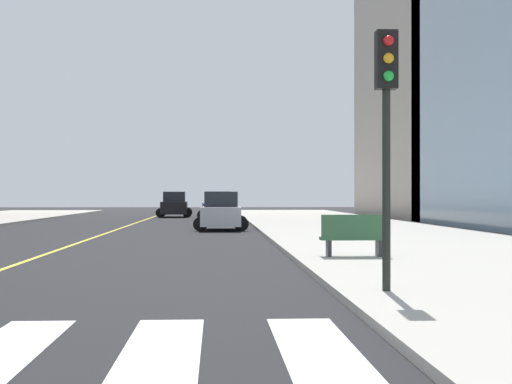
# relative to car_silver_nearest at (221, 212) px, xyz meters

# --- Properties ---
(sidewalk_kerb_east) EXTENTS (10.00, 120.00, 0.15)m
(sidewalk_kerb_east) POSITION_rel_car_silver_nearest_xyz_m (6.80, -14.30, -0.84)
(sidewalk_kerb_east) COLOR #B2ADA3
(sidewalk_kerb_east) RESTS_ON ground
(lane_divider_paint) EXTENTS (0.16, 80.00, 0.01)m
(lane_divider_paint) POSITION_rel_car_silver_nearest_xyz_m (-5.40, 5.70, -0.91)
(lane_divider_paint) COLOR yellow
(lane_divider_paint) RESTS_ON ground
(parking_garage_concrete) EXTENTS (18.00, 24.00, 31.82)m
(parking_garage_concrete) POSITION_rel_car_silver_nearest_xyz_m (22.11, 22.39, 14.99)
(parking_garage_concrete) COLOR #B2ADA3
(parking_garage_concrete) RESTS_ON ground
(car_silver_nearest) EXTENTS (2.80, 4.43, 1.96)m
(car_silver_nearest) POSITION_rel_car_silver_nearest_xyz_m (0.00, 0.00, 0.00)
(car_silver_nearest) COLOR #B7B7BC
(car_silver_nearest) RESTS_ON ground
(car_blue_second) EXTENTS (2.96, 4.64, 2.04)m
(car_blue_second) POSITION_rel_car_silver_nearest_xyz_m (-0.14, 13.54, 0.03)
(car_blue_second) COLOR #2D479E
(car_blue_second) RESTS_ON ground
(car_black_third) EXTENTS (2.96, 4.68, 2.07)m
(car_black_third) POSITION_rel_car_silver_nearest_xyz_m (-3.66, 23.65, 0.05)
(car_black_third) COLOR black
(car_black_third) RESTS_ON ground
(traffic_light_near_corner) EXTENTS (0.36, 0.41, 4.45)m
(traffic_light_near_corner) POSITION_rel_car_silver_nearest_xyz_m (2.64, -26.31, 2.37)
(traffic_light_near_corner) COLOR black
(traffic_light_near_corner) RESTS_ON sidewalk_kerb_east
(park_bench) EXTENTS (1.81, 0.58, 1.12)m
(park_bench) POSITION_rel_car_silver_nearest_xyz_m (3.41, -19.01, -0.23)
(park_bench) COLOR #33603D
(park_bench) RESTS_ON sidewalk_kerb_east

